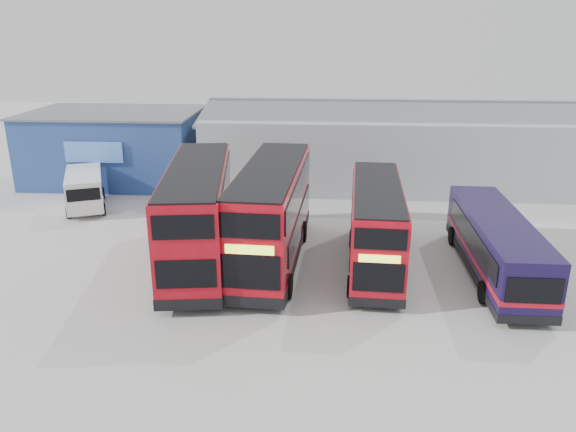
{
  "coord_description": "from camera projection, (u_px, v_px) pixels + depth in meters",
  "views": [
    {
      "loc": [
        1.62,
        -21.97,
        11.18
      ],
      "look_at": [
        -0.26,
        4.32,
        2.1
      ],
      "focal_mm": 35.0,
      "sensor_mm": 36.0,
      "label": 1
    }
  ],
  "objects": [
    {
      "name": "double_decker_centre",
      "position": [
        271.0,
        215.0,
        27.12
      ],
      "size": [
        3.33,
        11.44,
        4.78
      ],
      "rotation": [
        0.0,
        0.0,
        -0.05
      ],
      "color": "#B30A18",
      "rests_on": "ground"
    },
    {
      "name": "double_decker_left",
      "position": [
        198.0,
        216.0,
        27.0
      ],
      "size": [
        4.23,
        11.61,
        4.81
      ],
      "rotation": [
        0.0,
        0.0,
        3.28
      ],
      "color": "#B30A18",
      "rests_on": "ground"
    },
    {
      "name": "ground_plane",
      "position": [
        287.0,
        294.0,
        24.47
      ],
      "size": [
        120.0,
        120.0,
        0.0
      ],
      "primitive_type": "plane",
      "color": "#ABABA6",
      "rests_on": "ground"
    },
    {
      "name": "double_decker_right",
      "position": [
        376.0,
        227.0,
        26.56
      ],
      "size": [
        2.82,
        9.7,
        4.06
      ],
      "rotation": [
        0.0,
        0.0,
        -0.05
      ],
      "color": "#B30A18",
      "rests_on": "ground"
    },
    {
      "name": "single_decker_blue",
      "position": [
        495.0,
        247.0,
        25.89
      ],
      "size": [
        2.63,
        10.5,
        2.83
      ],
      "rotation": [
        0.0,
        0.0,
        3.13
      ],
      "color": "#110C35",
      "rests_on": "ground"
    },
    {
      "name": "maintenance_shed",
      "position": [
        413.0,
        144.0,
        41.94
      ],
      "size": [
        30.5,
        12.0,
        5.89
      ],
      "color": "#9AA0A8",
      "rests_on": "ground"
    },
    {
      "name": "panel_van",
      "position": [
        85.0,
        188.0,
        35.41
      ],
      "size": [
        3.93,
        5.66,
        2.31
      ],
      "rotation": [
        0.0,
        0.0,
        0.39
      ],
      "color": "white",
      "rests_on": "ground"
    },
    {
      "name": "office_block",
      "position": [
        116.0,
        146.0,
        41.54
      ],
      "size": [
        12.3,
        8.32,
        5.12
      ],
      "color": "navy",
      "rests_on": "ground"
    }
  ]
}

